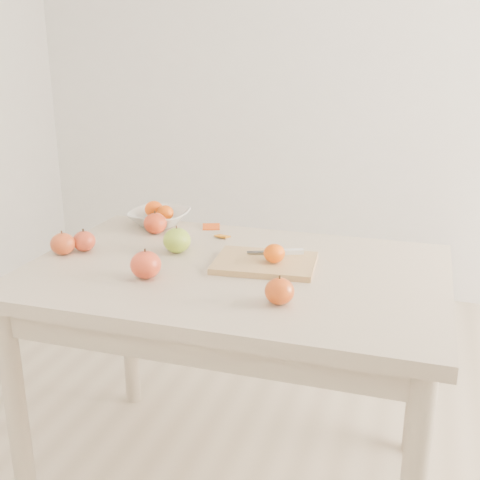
% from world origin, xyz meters
% --- Properties ---
extents(table, '(1.20, 0.80, 0.75)m').
position_xyz_m(table, '(0.00, 0.00, 0.65)').
color(table, '#C2B192').
rests_on(table, ground).
extents(cutting_board, '(0.31, 0.24, 0.02)m').
position_xyz_m(cutting_board, '(0.08, 0.04, 0.76)').
color(cutting_board, tan).
rests_on(cutting_board, table).
extents(board_tangerine, '(0.06, 0.06, 0.05)m').
position_xyz_m(board_tangerine, '(0.11, 0.03, 0.80)').
color(board_tangerine, orange).
rests_on(board_tangerine, cutting_board).
extents(fruit_bowl, '(0.21, 0.21, 0.05)m').
position_xyz_m(fruit_bowl, '(-0.39, 0.34, 0.78)').
color(fruit_bowl, silver).
rests_on(fruit_bowl, table).
extents(bowl_tangerine_near, '(0.07, 0.07, 0.06)m').
position_xyz_m(bowl_tangerine_near, '(-0.42, 0.35, 0.80)').
color(bowl_tangerine_near, '#DB3C07').
rests_on(bowl_tangerine_near, fruit_bowl).
extents(bowl_tangerine_far, '(0.06, 0.06, 0.05)m').
position_xyz_m(bowl_tangerine_far, '(-0.36, 0.32, 0.80)').
color(bowl_tangerine_far, '#D35E07').
rests_on(bowl_tangerine_far, fruit_bowl).
extents(orange_peel_a, '(0.07, 0.06, 0.01)m').
position_xyz_m(orange_peel_a, '(-0.20, 0.35, 0.75)').
color(orange_peel_a, '#C7430E').
rests_on(orange_peel_a, table).
extents(orange_peel_b, '(0.05, 0.04, 0.01)m').
position_xyz_m(orange_peel_b, '(-0.13, 0.26, 0.75)').
color(orange_peel_b, '#CD710E').
rests_on(orange_peel_b, table).
extents(paring_knife, '(0.16, 0.08, 0.01)m').
position_xyz_m(paring_knife, '(0.12, 0.11, 0.78)').
color(paring_knife, white).
rests_on(paring_knife, cutting_board).
extents(apple_green, '(0.09, 0.09, 0.08)m').
position_xyz_m(apple_green, '(-0.21, 0.08, 0.79)').
color(apple_green, '#629F14').
rests_on(apple_green, table).
extents(apple_red_b, '(0.07, 0.07, 0.06)m').
position_xyz_m(apple_red_b, '(-0.50, 0.00, 0.78)').
color(apple_red_b, maroon).
rests_on(apple_red_b, table).
extents(apple_red_a, '(0.08, 0.08, 0.07)m').
position_xyz_m(apple_red_a, '(-0.36, 0.24, 0.79)').
color(apple_red_a, '#A70E16').
rests_on(apple_red_a, table).
extents(apple_red_c, '(0.09, 0.09, 0.08)m').
position_xyz_m(apple_red_c, '(-0.21, -0.15, 0.79)').
color(apple_red_c, '#98040F').
rests_on(apple_red_c, table).
extents(apple_red_d, '(0.08, 0.08, 0.07)m').
position_xyz_m(apple_red_d, '(-0.54, -0.04, 0.78)').
color(apple_red_d, maroon).
rests_on(apple_red_d, table).
extents(apple_red_e, '(0.07, 0.07, 0.07)m').
position_xyz_m(apple_red_e, '(0.18, -0.20, 0.78)').
color(apple_red_e, '#A11C08').
rests_on(apple_red_e, table).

